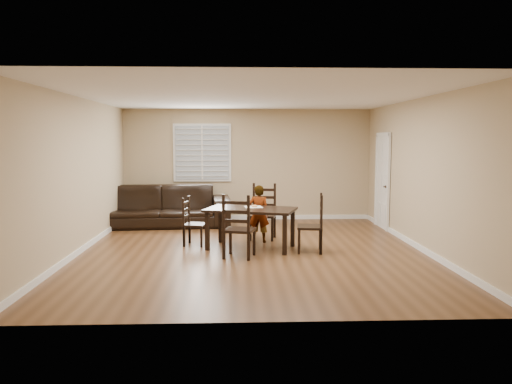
% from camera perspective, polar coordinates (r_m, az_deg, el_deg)
% --- Properties ---
extents(ground, '(7.00, 7.00, 0.00)m').
position_cam_1_polar(ground, '(8.92, -0.45, -6.71)').
color(ground, brown).
rests_on(ground, ground).
extents(room, '(6.04, 7.04, 2.72)m').
position_cam_1_polar(room, '(8.88, -0.27, 4.99)').
color(room, tan).
rests_on(room, ground).
extents(dining_table, '(1.75, 1.30, 0.73)m').
position_cam_1_polar(dining_table, '(8.99, -0.60, -2.44)').
color(dining_table, black).
rests_on(dining_table, ground).
extents(chair_near, '(0.57, 0.55, 1.09)m').
position_cam_1_polar(chair_near, '(9.98, 0.89, -2.45)').
color(chair_near, black).
rests_on(chair_near, ground).
extents(chair_far, '(0.59, 0.56, 1.08)m').
position_cam_1_polar(chair_far, '(8.22, -2.16, -4.35)').
color(chair_far, black).
rests_on(chair_far, ground).
extents(chair_left, '(0.45, 0.47, 0.90)m').
position_cam_1_polar(chair_left, '(9.40, -7.60, -3.56)').
color(chair_left, black).
rests_on(chair_left, ground).
extents(chair_right, '(0.49, 0.52, 1.03)m').
position_cam_1_polar(chair_right, '(8.80, 6.99, -3.85)').
color(chair_right, black).
rests_on(chair_right, ground).
extents(child, '(0.45, 0.34, 1.11)m').
position_cam_1_polar(child, '(9.55, 0.32, -2.50)').
color(child, gray).
rests_on(child, ground).
extents(napkin, '(0.35, 0.35, 0.00)m').
position_cam_1_polar(napkin, '(9.15, -0.30, -1.72)').
color(napkin, beige).
rests_on(napkin, dining_table).
extents(donut, '(0.10, 0.10, 0.04)m').
position_cam_1_polar(donut, '(9.14, -0.19, -1.58)').
color(donut, '#DD8D4F').
rests_on(donut, napkin).
extents(sofa, '(3.22, 1.45, 0.92)m').
position_cam_1_polar(sofa, '(11.59, -10.84, -1.57)').
color(sofa, black).
rests_on(sofa, ground).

